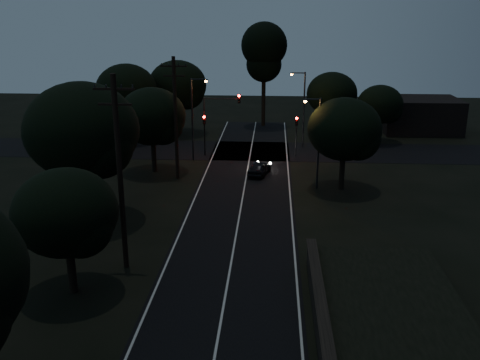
{
  "coord_description": "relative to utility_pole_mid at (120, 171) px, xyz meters",
  "views": [
    {
      "loc": [
        2.31,
        -12.37,
        14.11
      ],
      "look_at": [
        0.0,
        24.0,
        2.5
      ],
      "focal_mm": 40.0,
      "sensor_mm": 36.0,
      "label": 1
    }
  ],
  "objects": [
    {
      "name": "car",
      "position": [
        7.12,
        18.53,
        -5.11
      ],
      "size": [
        2.29,
        3.93,
        1.26
      ],
      "primitive_type": "imported",
      "rotation": [
        0.0,
        0.0,
        2.91
      ],
      "color": "black",
      "rests_on": "ground"
    },
    {
      "name": "streetlight_a",
      "position": [
        0.69,
        23.0,
        -1.1
      ],
      "size": [
        1.66,
        0.26,
        8.0
      ],
      "color": "black",
      "rests_on": "ground"
    },
    {
      "name": "building_left",
      "position": [
        -14.0,
        37.0,
        -3.54
      ],
      "size": [
        10.0,
        8.0,
        4.4
      ],
      "primitive_type": "cube",
      "color": "black",
      "rests_on": "ground"
    },
    {
      "name": "tree_left_d",
      "position": [
        -2.29,
        18.88,
        -0.77
      ],
      "size": [
        6.04,
        6.04,
        7.67
      ],
      "color": "black",
      "rests_on": "ground"
    },
    {
      "name": "streetlight_c",
      "position": [
        11.83,
        15.0,
        -1.39
      ],
      "size": [
        1.46,
        0.26,
        7.5
      ],
      "color": "black",
      "rests_on": "ground"
    },
    {
      "name": "utility_pole_far",
      "position": [
        0.0,
        17.0,
        -0.25
      ],
      "size": [
        2.2,
        0.3,
        10.5
      ],
      "color": "black",
      "rests_on": "ground"
    },
    {
      "name": "tree_left_b",
      "position": [
        -1.81,
        -3.11,
        -1.4
      ],
      "size": [
        5.26,
        5.26,
        6.69
      ],
      "color": "black",
      "rests_on": "ground"
    },
    {
      "name": "utility_pole_mid",
      "position": [
        0.0,
        0.0,
        0.0
      ],
      "size": [
        2.2,
        0.3,
        11.0
      ],
      "color": "black",
      "rests_on": "ground"
    },
    {
      "name": "tree_far_ne",
      "position": [
        15.21,
        34.88,
        -0.96
      ],
      "size": [
        5.84,
        5.84,
        7.38
      ],
      "color": "black",
      "rests_on": "ground"
    },
    {
      "name": "road_surface",
      "position": [
        6.0,
        16.12,
        -5.73
      ],
      "size": [
        60.0,
        70.0,
        0.03
      ],
      "color": "black",
      "rests_on": "ground"
    },
    {
      "name": "tall_pine",
      "position": [
        7.0,
        40.0,
        3.51
      ],
      "size": [
        5.65,
        5.65,
        12.84
      ],
      "color": "black",
      "rests_on": "ground"
    },
    {
      "name": "tree_far_w",
      "position": [
        -7.76,
        30.86,
        -0.17
      ],
      "size": [
        6.72,
        6.72,
        8.56
      ],
      "color": "black",
      "rests_on": "ground"
    },
    {
      "name": "building_right",
      "position": [
        26.0,
        38.0,
        -3.74
      ],
      "size": [
        9.0,
        7.0,
        4.0
      ],
      "primitive_type": "cube",
      "color": "black",
      "rests_on": "ground"
    },
    {
      "name": "tree_right_a",
      "position": [
        14.21,
        14.88,
        -0.84
      ],
      "size": [
        5.94,
        5.94,
        7.55
      ],
      "color": "black",
      "rests_on": "ground"
    },
    {
      "name": "tree_left_c",
      "position": [
        -4.23,
        6.85,
        0.52
      ],
      "size": [
        7.66,
        7.66,
        9.68
      ],
      "color": "black",
      "rests_on": "ground"
    },
    {
      "name": "signal_right",
      "position": [
        10.6,
        24.99,
        -2.9
      ],
      "size": [
        0.28,
        0.35,
        4.1
      ],
      "color": "black",
      "rests_on": "ground"
    },
    {
      "name": "streetlight_b",
      "position": [
        11.31,
        29.0,
        -1.1
      ],
      "size": [
        1.66,
        0.26,
        8.0
      ],
      "color": "black",
      "rests_on": "ground"
    },
    {
      "name": "signal_mast",
      "position": [
        3.09,
        24.99,
        -1.4
      ],
      "size": [
        3.7,
        0.35,
        6.25
      ],
      "color": "black",
      "rests_on": "ground"
    },
    {
      "name": "signal_left",
      "position": [
        1.4,
        24.99,
        -2.9
      ],
      "size": [
        0.28,
        0.35,
        4.1
      ],
      "color": "black",
      "rests_on": "ground"
    },
    {
      "name": "tree_far_e",
      "position": [
        20.18,
        31.9,
        -1.63
      ],
      "size": [
        5.0,
        5.0,
        6.35
      ],
      "color": "black",
      "rests_on": "ground"
    },
    {
      "name": "tree_far_nw",
      "position": [
        -2.76,
        34.86,
        -0.15
      ],
      "size": [
        6.81,
        6.81,
        8.62
      ],
      "color": "black",
      "rests_on": "ground"
    }
  ]
}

